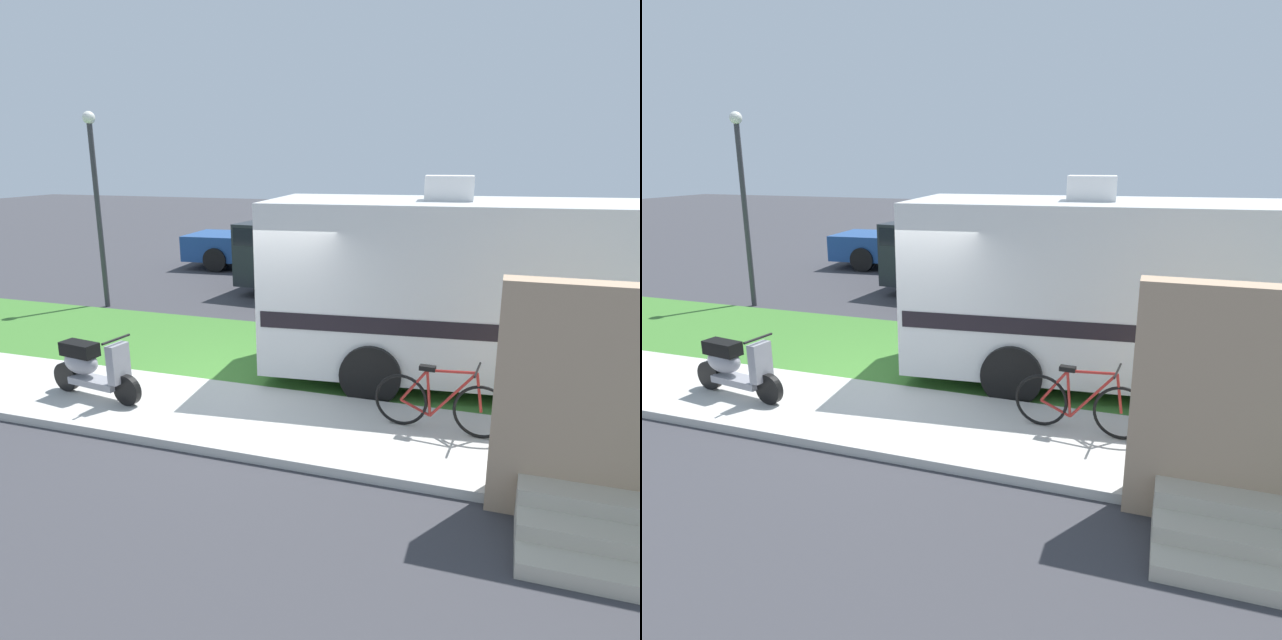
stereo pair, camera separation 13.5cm
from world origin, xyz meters
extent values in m
plane|color=#38383D|center=(0.00, 0.00, 0.00)|extent=(80.00, 80.00, 0.00)
cube|color=beige|center=(0.00, -1.20, 0.06)|extent=(24.00, 2.00, 0.12)
cube|color=#3D752D|center=(0.00, 1.50, 0.04)|extent=(24.00, 3.40, 0.08)
cube|color=silver|center=(3.73, 1.27, 1.58)|extent=(7.82, 3.04, 2.57)
cube|color=black|center=(3.73, 1.27, 1.20)|extent=(7.67, 3.05, 0.24)
cube|color=silver|center=(2.59, 1.16, 3.05)|extent=(0.75, 0.66, 0.36)
cylinder|color=black|center=(1.54, 2.18, 0.45)|extent=(0.92, 0.36, 0.90)
cylinder|color=black|center=(1.75, -0.04, 0.45)|extent=(0.92, 0.36, 0.90)
cylinder|color=black|center=(-1.42, -1.43, 0.34)|extent=(0.45, 0.16, 0.44)
cylinder|color=black|center=(-2.60, -1.25, 0.34)|extent=(0.45, 0.16, 0.44)
cube|color=gray|center=(-2.01, -1.34, 0.36)|extent=(0.87, 0.40, 0.10)
cube|color=black|center=(-2.27, -1.30, 0.82)|extent=(0.59, 0.34, 0.20)
ellipsoid|color=gray|center=(-2.27, -1.30, 0.62)|extent=(0.64, 0.38, 0.36)
cube|color=gray|center=(-1.54, -1.41, 0.72)|extent=(0.18, 0.34, 0.56)
cylinder|color=black|center=(-1.54, -1.41, 1.07)|extent=(0.11, 0.50, 0.04)
sphere|color=white|center=(-1.54, -1.41, 0.90)|extent=(0.12, 0.12, 0.12)
torus|color=black|center=(3.35, -0.93, 0.47)|extent=(0.70, 0.09, 0.70)
torus|color=black|center=(2.34, -0.86, 0.47)|extent=(0.70, 0.09, 0.70)
cylinder|color=maroon|center=(2.99, -0.91, 0.64)|extent=(0.57, 0.08, 0.68)
cylinder|color=maroon|center=(2.69, -0.89, 0.61)|extent=(0.10, 0.04, 0.61)
cylinder|color=maroon|center=(2.96, -0.91, 0.94)|extent=(0.61, 0.08, 0.09)
cylinder|color=maroon|center=(2.53, -0.87, 0.39)|extent=(0.40, 0.07, 0.19)
cylinder|color=maroon|center=(2.50, -0.87, 0.69)|extent=(0.35, 0.06, 0.47)
cylinder|color=maroon|center=(3.31, -0.93, 0.72)|extent=(0.12, 0.04, 0.51)
cube|color=black|center=(2.66, -0.88, 0.95)|extent=(0.21, 0.11, 0.06)
cylinder|color=black|center=(3.27, -0.93, 1.01)|extent=(0.07, 0.52, 0.03)
cube|color=#1E2328|center=(-1.86, 6.34, 1.07)|extent=(2.64, 2.14, 1.59)
cube|color=black|center=(-1.86, 6.34, 1.57)|extent=(2.52, 2.15, 0.44)
cube|color=#1E2328|center=(0.91, 6.13, 0.63)|extent=(3.19, 2.18, 0.70)
cylinder|color=black|center=(-2.12, 5.42, 0.38)|extent=(0.78, 0.30, 0.76)
cylinder|color=black|center=(-1.98, 7.29, 0.38)|extent=(0.78, 0.30, 0.76)
cylinder|color=black|center=(1.20, 5.17, 0.38)|extent=(0.78, 0.30, 0.76)
cylinder|color=black|center=(1.34, 7.04, 0.38)|extent=(0.78, 0.30, 0.76)
cube|color=#1E478C|center=(-2.18, 9.65, 1.04)|extent=(2.67, 2.26, 1.52)
cube|color=black|center=(-2.18, 9.65, 1.50)|extent=(2.55, 2.27, 0.44)
cube|color=#1E478C|center=(-4.97, 9.43, 0.68)|extent=(3.23, 2.30, 0.80)
cylinder|color=black|center=(-2.06, 10.66, 0.38)|extent=(0.78, 0.30, 0.76)
cylinder|color=black|center=(-1.90, 8.68, 0.38)|extent=(0.78, 0.30, 0.76)
cylinder|color=black|center=(-5.41, 10.40, 0.38)|extent=(0.78, 0.30, 0.76)
cylinder|color=black|center=(-5.25, 8.41, 0.38)|extent=(0.78, 0.30, 0.76)
cube|color=#BCB29E|center=(4.47, -2.80, 0.08)|extent=(1.40, 0.96, 0.16)
cube|color=#BCB29E|center=(4.47, -2.64, 0.24)|extent=(1.40, 0.64, 0.16)
cube|color=#BCB29E|center=(4.47, -2.48, 0.40)|extent=(1.40, 0.32, 0.16)
cube|color=tan|center=(4.47, -2.17, 1.20)|extent=(2.00, 0.30, 2.40)
cylinder|color=#B2B2B7|center=(3.82, -0.81, 0.23)|extent=(0.08, 0.08, 0.23)
cylinder|color=#B2B2B7|center=(3.82, -0.81, 0.37)|extent=(0.04, 0.04, 0.05)
cylinder|color=black|center=(3.82, -0.81, 0.40)|extent=(0.04, 0.04, 0.02)
cylinder|color=#333338|center=(-5.63, 3.60, 2.11)|extent=(0.12, 0.12, 4.22)
sphere|color=silver|center=(-5.63, 3.60, 4.34)|extent=(0.28, 0.28, 0.28)
camera|label=1|loc=(3.49, -7.77, 3.48)|focal=32.55mm
camera|label=2|loc=(3.62, -7.73, 3.48)|focal=32.55mm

